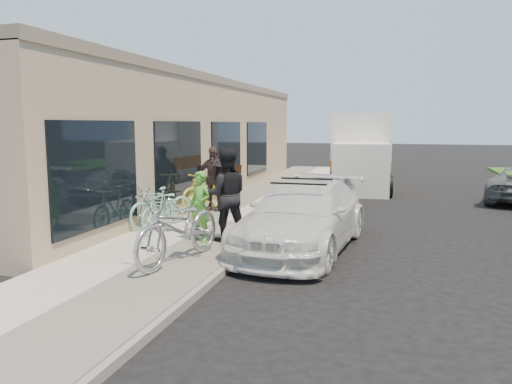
# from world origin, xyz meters

# --- Properties ---
(ground) EXTENTS (120.00, 120.00, 0.00)m
(ground) POSITION_xyz_m (0.00, 0.00, 0.00)
(ground) COLOR black
(ground) RESTS_ON ground
(sidewalk) EXTENTS (3.00, 34.00, 0.15)m
(sidewalk) POSITION_xyz_m (-2.00, 3.00, 0.07)
(sidewalk) COLOR #BCB5A9
(sidewalk) RESTS_ON ground
(curb) EXTENTS (0.12, 34.00, 0.13)m
(curb) POSITION_xyz_m (-0.45, 3.00, 0.07)
(curb) COLOR gray
(curb) RESTS_ON ground
(storefront) EXTENTS (3.60, 20.00, 4.22)m
(storefront) POSITION_xyz_m (-5.24, 7.99, 2.12)
(storefront) COLOR tan
(storefront) RESTS_ON ground
(bike_rack) EXTENTS (0.11, 0.59, 0.83)m
(bike_rack) POSITION_xyz_m (-3.08, 2.32, 0.65)
(bike_rack) COLOR black
(bike_rack) RESTS_ON sidewalk
(sandwich_board) EXTENTS (0.66, 0.67, 1.08)m
(sandwich_board) POSITION_xyz_m (-3.07, 7.11, 0.70)
(sandwich_board) COLOR black
(sandwich_board) RESTS_ON sidewalk
(sedan_white) EXTENTS (2.46, 5.09, 1.47)m
(sedan_white) POSITION_xyz_m (0.56, 1.26, 0.71)
(sedan_white) COLOR white
(sedan_white) RESTS_ON ground
(sedan_silver) EXTENTS (1.37, 3.24, 1.09)m
(sedan_silver) POSITION_xyz_m (0.48, 6.35, 0.55)
(sedan_silver) COLOR #A7A7AC
(sedan_silver) RESTS_ON ground
(moving_truck) EXTENTS (2.77, 6.33, 3.03)m
(moving_truck) POSITION_xyz_m (0.91, 12.36, 1.35)
(moving_truck) COLOR white
(moving_truck) RESTS_ON ground
(tandem_bike) EXTENTS (1.29, 2.55, 1.28)m
(tandem_bike) POSITION_xyz_m (-1.29, -0.83, 0.79)
(tandem_bike) COLOR #B5B5B7
(tandem_bike) RESTS_ON sidewalk
(woman_rider) EXTENTS (0.64, 0.53, 1.49)m
(woman_rider) POSITION_xyz_m (-1.57, 0.80, 0.90)
(woman_rider) COLOR #53A838
(woman_rider) RESTS_ON sidewalk
(man_standing) EXTENTS (1.18, 1.08, 1.97)m
(man_standing) POSITION_xyz_m (-1.05, 0.99, 1.14)
(man_standing) COLOR black
(man_standing) RESTS_ON sidewalk
(cruiser_bike_a) EXTENTS (0.53, 1.69, 1.01)m
(cruiser_bike_a) POSITION_xyz_m (-2.87, 1.43, 0.65)
(cruiser_bike_a) COLOR #87CAB6
(cruiser_bike_a) RESTS_ON sidewalk
(cruiser_bike_b) EXTENTS (1.36, 2.07, 1.03)m
(cruiser_bike_b) POSITION_xyz_m (-3.09, 2.04, 0.66)
(cruiser_bike_b) COLOR #87CAB6
(cruiser_bike_b) RESTS_ON sidewalk
(cruiser_bike_c) EXTENTS (1.11, 1.94, 1.12)m
(cruiser_bike_c) POSITION_xyz_m (-2.93, 4.42, 0.71)
(cruiser_bike_c) COLOR yellow
(cruiser_bike_c) RESTS_ON sidewalk
(bystander_a) EXTENTS (1.09, 0.80, 1.50)m
(bystander_a) POSITION_xyz_m (-2.35, 4.37, 0.90)
(bystander_a) COLOR black
(bystander_a) RESTS_ON sidewalk
(bystander_b) EXTENTS (1.10, 0.49, 1.85)m
(bystander_b) POSITION_xyz_m (-2.66, 4.45, 1.07)
(bystander_b) COLOR #503C39
(bystander_b) RESTS_ON sidewalk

